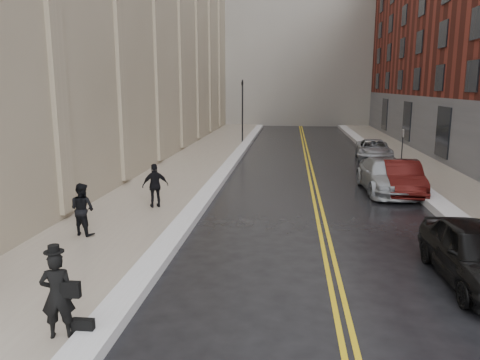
% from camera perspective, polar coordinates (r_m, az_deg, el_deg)
% --- Properties ---
extents(ground, '(160.00, 160.00, 0.00)m').
position_cam_1_polar(ground, '(9.58, -2.83, -18.19)').
color(ground, black).
rests_on(ground, ground).
extents(sidewalk_left, '(4.00, 64.00, 0.15)m').
position_cam_1_polar(sidewalk_left, '(25.35, -7.25, 0.75)').
color(sidewalk_left, gray).
rests_on(sidewalk_left, ground).
extents(sidewalk_right, '(3.00, 64.00, 0.15)m').
position_cam_1_polar(sidewalk_right, '(25.82, 23.32, 0.10)').
color(sidewalk_right, gray).
rests_on(sidewalk_right, ground).
extents(lane_stripe_a, '(0.12, 64.00, 0.01)m').
position_cam_1_polar(lane_stripe_a, '(24.70, 8.48, 0.27)').
color(lane_stripe_a, gold).
rests_on(lane_stripe_a, ground).
extents(lane_stripe_b, '(0.12, 64.00, 0.01)m').
position_cam_1_polar(lane_stripe_b, '(24.71, 9.03, 0.26)').
color(lane_stripe_b, gold).
rests_on(lane_stripe_b, ground).
extents(snow_ridge_left, '(0.70, 60.80, 0.26)m').
position_cam_1_polar(snow_ridge_left, '(24.91, -2.10, 0.78)').
color(snow_ridge_left, white).
rests_on(snow_ridge_left, ground).
extents(snow_ridge_right, '(0.85, 60.80, 0.30)m').
position_cam_1_polar(snow_ridge_right, '(25.32, 19.33, 0.36)').
color(snow_ridge_right, white).
rests_on(snow_ridge_right, ground).
extents(traffic_signal, '(0.18, 0.15, 5.20)m').
position_cam_1_polar(traffic_signal, '(38.46, 0.30, 8.98)').
color(traffic_signal, black).
rests_on(traffic_signal, ground).
extents(parking_sign_far, '(0.06, 0.35, 2.23)m').
position_cam_1_polar(parking_sign_far, '(29.17, 19.19, 4.15)').
color(parking_sign_far, black).
rests_on(parking_sign_far, ground).
extents(car_black, '(1.91, 4.47, 1.50)m').
position_cam_1_polar(car_black, '(12.78, 26.89, -7.99)').
color(car_black, black).
rests_on(car_black, ground).
extents(car_maroon, '(1.77, 4.52, 1.47)m').
position_cam_1_polar(car_maroon, '(21.96, 19.07, 0.30)').
color(car_maroon, '#410D0B').
rests_on(car_maroon, ground).
extents(car_silver_near, '(2.27, 5.18, 1.48)m').
position_cam_1_polar(car_silver_near, '(22.11, 17.37, 0.51)').
color(car_silver_near, '#94979A').
rests_on(car_silver_near, ground).
extents(car_silver_far, '(2.46, 4.75, 1.28)m').
position_cam_1_polar(car_silver_far, '(31.78, 15.97, 3.59)').
color(car_silver_far, '#A8AAB0').
rests_on(car_silver_far, ground).
extents(pedestrian_main, '(0.69, 0.54, 1.66)m').
position_cam_1_polar(pedestrian_main, '(9.40, -21.36, -12.92)').
color(pedestrian_main, black).
rests_on(pedestrian_main, sidewalk_left).
extents(pedestrian_a, '(0.96, 0.85, 1.65)m').
position_cam_1_polar(pedestrian_a, '(15.33, -18.67, -3.37)').
color(pedestrian_a, black).
rests_on(pedestrian_a, sidewalk_left).
extents(pedestrian_c, '(1.07, 0.79, 1.69)m').
position_cam_1_polar(pedestrian_c, '(18.11, -10.28, -0.67)').
color(pedestrian_c, black).
rests_on(pedestrian_c, sidewalk_left).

